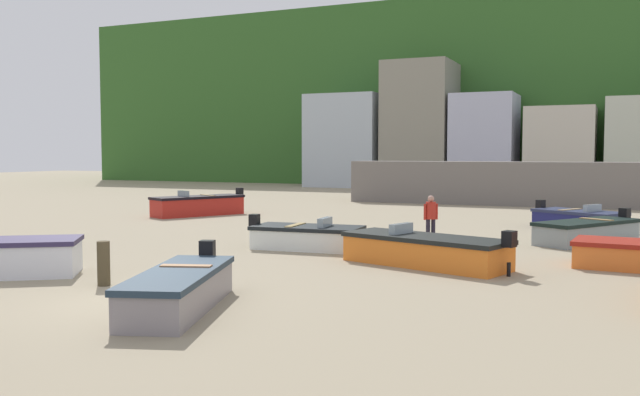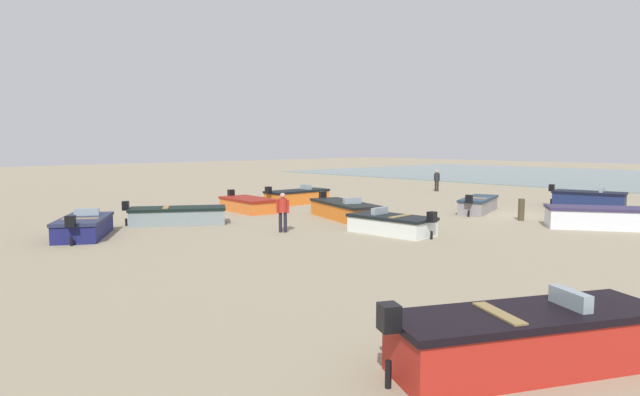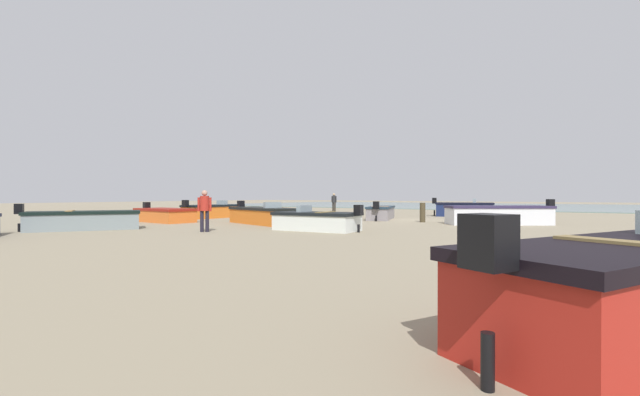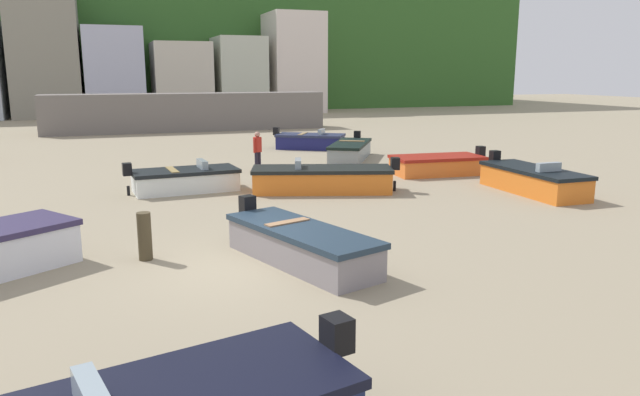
# 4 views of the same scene
# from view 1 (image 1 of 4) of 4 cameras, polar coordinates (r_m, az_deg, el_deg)

# --- Properties ---
(ground_plane) EXTENTS (160.00, 160.00, 0.00)m
(ground_plane) POSITION_cam_1_polar(r_m,az_deg,el_deg) (14.69, -14.74, -8.35)
(ground_plane) COLOR gray
(headland_hill) EXTENTS (90.00, 32.00, 17.19)m
(headland_hill) POSITION_cam_1_polar(r_m,az_deg,el_deg) (77.95, 17.14, 7.68)
(headland_hill) COLOR #305D25
(headland_hill) RESTS_ON ground
(harbor_pier) EXTENTS (18.74, 2.40, 2.55)m
(harbor_pier) POSITION_cam_1_polar(r_m,az_deg,el_deg) (41.71, 15.32, 1.19)
(harbor_pier) COLOR slate
(harbor_pier) RESTS_ON ground
(townhouse_far_left) EXTENTS (6.61, 6.47, 8.29)m
(townhouse_far_left) POSITION_cam_1_polar(r_m,az_deg,el_deg) (62.72, 2.48, 4.77)
(townhouse_far_left) COLOR #ADBAC4
(townhouse_far_left) RESTS_ON ground
(townhouse_left) EXTENTS (5.65, 6.83, 10.89)m
(townhouse_left) POSITION_cam_1_polar(r_m,az_deg,el_deg) (60.83, 8.47, 5.99)
(townhouse_left) COLOR gray
(townhouse_left) RESTS_ON ground
(townhouse_centre) EXTENTS (5.08, 5.31, 7.92)m
(townhouse_centre) POSITION_cam_1_polar(r_m,az_deg,el_deg) (58.81, 13.58, 4.55)
(townhouse_centre) COLOR #B2B6D0
(townhouse_centre) RESTS_ON ground
(townhouse_centre_right) EXTENTS (5.24, 6.63, 6.70)m
(townhouse_centre_right) POSITION_cam_1_polar(r_m,az_deg,el_deg) (58.71, 19.47, 3.85)
(townhouse_centre_right) COLOR beige
(townhouse_centre_right) RESTS_ON ground
(townhouse_right) EXTENTS (4.55, 5.93, 7.28)m
(townhouse_right) POSITION_cam_1_polar(r_m,az_deg,el_deg) (58.22, 24.92, 4.00)
(townhouse_right) COLOR beige
(townhouse_right) RESTS_ON ground
(boat_grey_1) EXTENTS (2.46, 4.29, 1.09)m
(boat_grey_1) POSITION_cam_1_polar(r_m,az_deg,el_deg) (13.70, -11.65, -7.49)
(boat_grey_1) COLOR gray
(boat_grey_1) RESTS_ON ground
(boat_orange_3) EXTENTS (4.95, 2.93, 1.14)m
(boat_orange_3) POSITION_cam_1_polar(r_m,az_deg,el_deg) (18.77, 8.79, -4.34)
(boat_orange_3) COLOR orange
(boat_orange_3) RESTS_ON ground
(boat_white_4) EXTENTS (3.78, 1.85, 1.06)m
(boat_white_4) POSITION_cam_1_polar(r_m,az_deg,el_deg) (21.77, -1.08, -3.26)
(boat_white_4) COLOR white
(boat_white_4) RESTS_ON ground
(boat_red_6) EXTENTS (3.33, 4.72, 1.28)m
(boat_red_6) POSITION_cam_1_polar(r_m,az_deg,el_deg) (33.93, -10.14, -0.61)
(boat_red_6) COLOR #B3231A
(boat_red_6) RESTS_ON ground
(boat_grey_7) EXTENTS (3.43, 4.32, 1.09)m
(boat_grey_7) POSITION_cam_1_polar(r_m,az_deg,el_deg) (24.88, 21.42, -2.62)
(boat_grey_7) COLOR gray
(boat_grey_7) RESTS_ON ground
(boat_navy_8) EXTENTS (3.79, 3.22, 1.09)m
(boat_navy_8) POSITION_cam_1_polar(r_m,az_deg,el_deg) (29.12, 20.78, -1.70)
(boat_navy_8) COLOR navy
(boat_navy_8) RESTS_ON ground
(mooring_post_near_water) EXTENTS (0.29, 0.29, 1.03)m
(mooring_post_near_water) POSITION_cam_1_polar(r_m,az_deg,el_deg) (16.55, -17.62, -5.23)
(mooring_post_near_water) COLOR #463C27
(mooring_post_near_water) RESTS_ON ground
(beach_walker_distant) EXTENTS (0.48, 0.48, 1.62)m
(beach_walker_distant) POSITION_cam_1_polar(r_m,az_deg,el_deg) (23.43, 9.23, -1.42)
(beach_walker_distant) COLOR black
(beach_walker_distant) RESTS_ON ground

